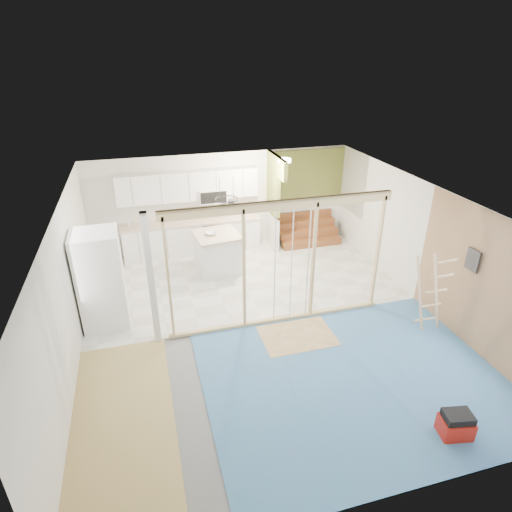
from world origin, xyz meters
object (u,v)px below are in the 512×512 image
object	(u,v)px
island	(217,253)
toolbox	(456,425)
ladder	(430,293)
fridge	(101,280)

from	to	relation	value
island	toolbox	size ratio (longest dim) A/B	2.35
island	toolbox	distance (m)	6.30
toolbox	ladder	size ratio (longest dim) A/B	0.30
fridge	ladder	size ratio (longest dim) A/B	1.22
island	ladder	world-z (taller)	ladder
fridge	island	xyz separation A→B (m)	(2.57, 1.57, -0.48)
fridge	toolbox	world-z (taller)	fridge
toolbox	ladder	xyz separation A→B (m)	(1.15, 2.37, 0.64)
fridge	island	world-z (taller)	fridge
fridge	ladder	distance (m)	6.32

